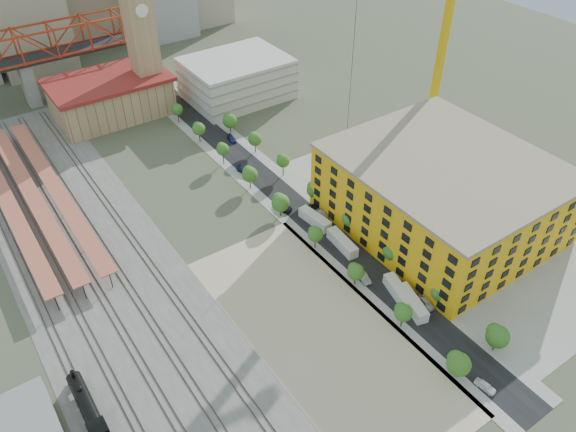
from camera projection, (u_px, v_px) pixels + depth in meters
ground at (257, 241)px, 138.35m from camera, size 400.00×400.00×0.00m
ballast_strip at (90, 258)px, 133.64m from camera, size 36.00×165.00×0.06m
dirt_lot at (321, 331)px, 116.30m from camera, size 28.00×67.00×0.06m
street_asphalt at (277, 190)px, 155.07m from camera, size 12.00×170.00×0.06m
sidewalk_west at (260, 197)px, 152.64m from camera, size 3.00×170.00×0.04m
sidewalk_east at (293, 184)px, 157.51m from camera, size 3.00×170.00×0.04m
construction_pad at (445, 218)px, 145.41m from camera, size 50.00×90.00×0.06m
rail_tracks at (82, 260)px, 132.77m from camera, size 26.56×160.00×0.18m
platform_canopies at (32, 195)px, 146.63m from camera, size 16.00×80.00×4.12m
station_hall at (111, 97)px, 184.70m from camera, size 38.00×24.00×13.10m
clock_tower at (139, 24)px, 175.41m from camera, size 12.00×12.00×52.00m
parking_garage at (237, 78)px, 194.94m from camera, size 34.00×26.00×14.00m
truss_bridge at (19, 52)px, 183.02m from camera, size 94.00×9.60×25.60m
construction_building at (443, 193)px, 138.22m from camera, size 44.60×50.60×18.80m
street_trees at (298, 208)px, 148.65m from camera, size 15.40×124.40×8.00m
distant_hills at (112, 94)px, 375.29m from camera, size 647.00×264.00×227.00m
locomotive at (93, 419)px, 98.16m from camera, size 3.09×23.86×5.97m
tower_crane at (435, 26)px, 149.54m from camera, size 56.64×9.73×60.75m
site_trailer_a at (412, 303)px, 120.54m from camera, size 5.22×10.40×2.75m
site_trailer_b at (399, 292)px, 123.20m from camera, size 4.92×10.12×2.68m
site_trailer_c at (342, 243)px, 135.82m from camera, size 3.45×10.18×2.73m
site_trailer_d at (315, 219)px, 143.01m from camera, size 3.60×9.98×2.67m
car_0 at (485, 386)px, 105.08m from camera, size 2.33×4.42×1.43m
car_1 at (363, 277)px, 127.55m from camera, size 2.48×5.05×1.59m
car_2 at (284, 206)px, 148.22m from camera, size 3.23×6.00×1.60m
car_3 at (244, 171)px, 161.17m from camera, size 3.11×5.77×1.59m
car_4 at (426, 303)px, 121.36m from camera, size 2.24×4.76×1.57m
car_5 at (321, 214)px, 145.49m from camera, size 2.14×4.83×1.54m
car_6 at (316, 210)px, 146.84m from camera, size 2.69×5.31×1.44m
car_7 at (232, 139)px, 175.28m from camera, size 2.59×4.93×1.36m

